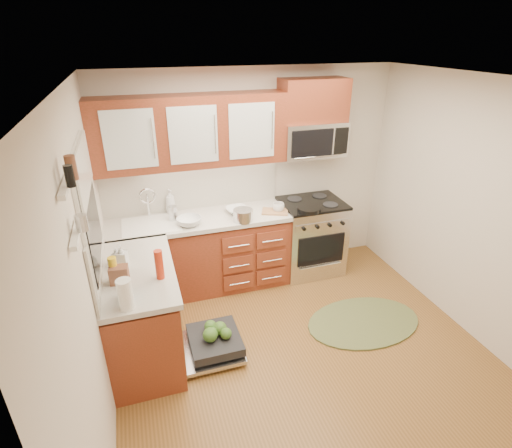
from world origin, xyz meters
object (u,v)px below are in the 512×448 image
object	(u,v)px
rug	(363,322)
cup	(278,207)
range	(310,236)
bowl_a	(237,210)
microwave	(312,139)
cutting_board	(275,212)
paper_towel_roll	(125,294)
upper_cabinets	(191,131)
bowl_b	(189,221)
sink	(152,235)
stock_pot	(243,215)
dishwasher	(211,344)
skillet	(309,209)

from	to	relation	value
rug	cup	xyz separation A→B (m)	(-0.59, 1.09, 0.97)
range	bowl_a	size ratio (longest dim) A/B	3.82
microwave	bowl_a	size ratio (longest dim) A/B	3.05
cutting_board	paper_towel_roll	distance (m)	2.16
bowl_a	cup	world-z (taller)	cup
upper_cabinets	microwave	bearing A→B (deg)	-1.02
paper_towel_roll	bowl_b	size ratio (longest dim) A/B	0.92
sink	bowl_b	xyz separation A→B (m)	(0.40, -0.13, 0.17)
stock_pot	bowl_a	distance (m)	0.24
upper_cabinets	cup	size ratio (longest dim) A/B	15.04
microwave	paper_towel_roll	bearing A→B (deg)	-144.63
bowl_b	stock_pot	bearing A→B (deg)	-6.80
cutting_board	paper_towel_roll	bearing A→B (deg)	-141.43
upper_cabinets	dishwasher	bearing A→B (deg)	-96.04
range	microwave	size ratio (longest dim) A/B	1.25
skillet	bowl_b	world-z (taller)	bowl_b
dishwasher	bowl_b	bearing A→B (deg)	89.48
dishwasher	paper_towel_roll	bearing A→B (deg)	-154.51
upper_cabinets	cup	world-z (taller)	upper_cabinets
rug	skillet	world-z (taller)	skillet
rug	skillet	distance (m)	1.38
skillet	paper_towel_roll	world-z (taller)	paper_towel_roll
microwave	paper_towel_roll	world-z (taller)	microwave
stock_pot	paper_towel_roll	xyz separation A→B (m)	(-1.27, -1.24, 0.06)
cutting_board	microwave	bearing A→B (deg)	23.24
dishwasher	rug	world-z (taller)	dishwasher
cutting_board	bowl_a	size ratio (longest dim) A/B	1.20
cup	bowl_b	bearing A→B (deg)	-177.75
range	rug	bearing A→B (deg)	-84.61
microwave	bowl_b	bearing A→B (deg)	-170.37
sink	paper_towel_roll	bearing A→B (deg)	-101.05
cutting_board	stock_pot	bearing A→B (deg)	-165.91
upper_cabinets	rug	distance (m)	2.75
skillet	cup	world-z (taller)	cup
stock_pot	cutting_board	distance (m)	0.43
dishwasher	paper_towel_roll	xyz separation A→B (m)	(-0.67, -0.32, 0.95)
range	bowl_a	world-z (taller)	bowl_a
paper_towel_roll	dishwasher	bearing A→B (deg)	25.49
paper_towel_roll	microwave	bearing A→B (deg)	35.37
sink	cutting_board	size ratio (longest dim) A/B	2.07
cup	cutting_board	bearing A→B (deg)	-171.33
upper_cabinets	range	bearing A→B (deg)	-5.89
upper_cabinets	microwave	distance (m)	1.42
dishwasher	skillet	world-z (taller)	skillet
upper_cabinets	cutting_board	size ratio (longest dim) A/B	6.85
upper_cabinets	cutting_board	xyz separation A→B (m)	(0.88, -0.25, -0.94)
upper_cabinets	dishwasher	distance (m)	2.19
skillet	paper_towel_roll	distance (m)	2.38
rug	bowl_a	bearing A→B (deg)	131.06
upper_cabinets	microwave	world-z (taller)	upper_cabinets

